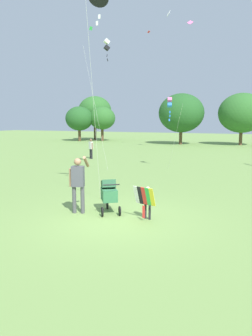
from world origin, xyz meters
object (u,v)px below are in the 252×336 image
Objects in this scene: person_adult_flyer at (78,180)px; person_couple_left at (91,147)px; kite_green_novelty at (170,103)px; child_with_butterfly_kite at (147,199)px; kite_orange_delta at (107,46)px; stroller at (109,193)px.

person_couple_left is at bearing 119.08° from person_adult_flyer.
kite_green_novelty is 2.80× the size of person_couple_left.
child_with_butterfly_kite is at bearing -53.21° from person_couple_left.
person_adult_flyer is 10.15m from kite_green_novelty.
kite_orange_delta is at bearing -145.13° from kite_green_novelty.
person_adult_flyer is 0.43× the size of kite_green_novelty.
kite_orange_delta is at bearing -49.94° from person_couple_left.
kite_green_novelty is (2.92, 2.03, -2.94)m from kite_orange_delta.
child_with_butterfly_kite is at bearing -76.58° from kite_green_novelty.
kite_green_novelty is at bearing 90.91° from person_adult_flyer.
child_with_butterfly_kite is 10.28m from kite_green_novelty.
kite_orange_delta is 8.13m from person_couple_left.
kite_orange_delta is (-3.07, 7.74, 5.68)m from person_adult_flyer.
person_adult_flyer reaches higher than person_couple_left.
kite_orange_delta reaches higher than kite_green_novelty.
person_adult_flyer is 1.02m from stroller.
child_with_butterfly_kite is 0.24× the size of kite_green_novelty.
child_with_butterfly_kite is at bearing -55.25° from kite_orange_delta.
kite_orange_delta reaches higher than child_with_butterfly_kite.
kite_green_novelty is (-0.97, 9.32, 3.15)m from stroller.
person_adult_flyer reaches higher than stroller.
person_couple_left is (-6.71, 12.07, -0.16)m from person_adult_flyer.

